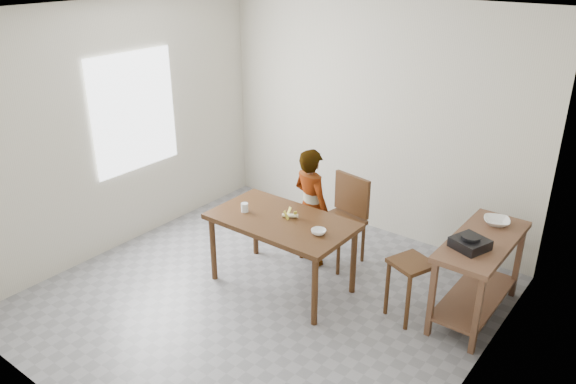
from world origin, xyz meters
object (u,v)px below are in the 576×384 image
Objects in this scene: dining_table at (282,253)px; prep_counter at (477,277)px; child at (311,207)px; dining_chair at (338,222)px; stool at (409,289)px.

prep_counter reaches higher than dining_table.
dining_table is 1.08× the size of child.
dining_table is 1.86m from prep_counter.
dining_chair reaches higher than dining_table.
prep_counter is 2.02× the size of stool.
child is 2.19× the size of stool.
dining_table is at bearing -157.85° from prep_counter.
dining_chair is (0.18, 0.75, 0.10)m from dining_table.
dining_table is 1.47× the size of dining_chair.
stool is at bearing -13.26° from dining_chair.
stool is (1.25, 0.29, -0.08)m from dining_table.
child is (-1.77, -0.13, 0.25)m from prep_counter.
dining_chair is (-1.54, 0.05, 0.07)m from prep_counter.
child is at bearing -175.71° from prep_counter.
child is at bearing -132.60° from dining_chair.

